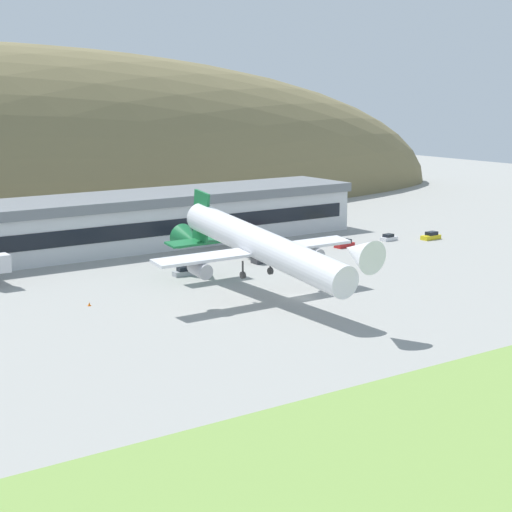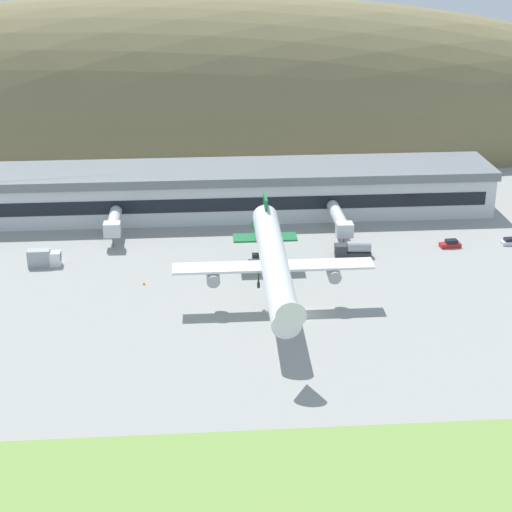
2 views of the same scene
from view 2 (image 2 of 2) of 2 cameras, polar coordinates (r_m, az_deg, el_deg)
name	(u,v)px [view 2 (image 2 of 2)]	position (r m, az deg, el deg)	size (l,w,h in m)	color
ground_plane	(309,314)	(147.36, 3.56, -3.88)	(429.08, 429.08, 0.00)	gray
grass_strip_foreground	(367,501)	(105.49, 7.38, -15.88)	(386.17, 31.14, 0.08)	#759947
hill_backdrop	(176,147)	(250.97, -5.35, 7.23)	(321.69, 66.59, 85.97)	olive
terminal_building	(226,187)	(193.49, -1.99, 4.59)	(120.29, 17.94, 10.70)	silver
jetway_0	(114,222)	(180.10, -9.47, 2.22)	(3.38, 12.66, 5.43)	silver
jetway_1	(340,220)	(180.05, 5.59, 2.42)	(3.38, 16.52, 5.43)	silver
cargo_airplane	(274,263)	(145.95, 1.20, -0.50)	(34.74, 49.25, 11.72)	silver
service_car_0	(259,258)	(168.36, 0.21, -0.14)	(4.53, 1.83, 1.53)	#999EA3
service_car_2	(510,242)	(184.38, 16.57, 0.92)	(3.89, 2.06, 1.41)	silver
service_car_3	(450,244)	(179.78, 12.84, 0.78)	(4.41, 2.25, 1.60)	#B21E1E
fuel_truck	(353,249)	(171.54, 6.51, 0.45)	(7.45, 2.68, 3.10)	#333338
box_truck	(44,258)	(170.87, -13.96, -0.14)	(6.40, 2.33, 3.33)	silver
traffic_cone_0	(144,283)	(159.35, -7.48, -1.83)	(0.52, 0.52, 0.58)	orange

